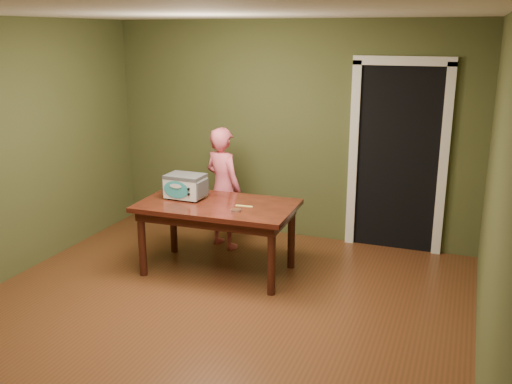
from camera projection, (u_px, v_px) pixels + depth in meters
floor at (199, 325)px, 4.95m from camera, size 5.00×5.00×0.00m
room_shell at (193, 130)px, 4.48m from camera, size 4.52×5.02×2.61m
doorway at (401, 155)px, 6.72m from camera, size 1.10×0.66×2.25m
dining_table at (217, 213)px, 5.89m from camera, size 1.63×0.95×0.75m
toy_oven at (185, 185)px, 6.00m from camera, size 0.43×0.30×0.26m
baking_pan at (236, 210)px, 5.60m from camera, size 0.10×0.10×0.02m
spatula at (244, 206)px, 5.76m from camera, size 0.18×0.04×0.01m
child at (223, 188)px, 6.59m from camera, size 0.61×0.52×1.42m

